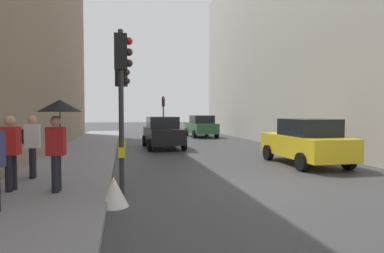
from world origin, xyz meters
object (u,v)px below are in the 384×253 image
(traffic_light_far_median, at_px, (163,108))
(pedestrian_in_red_jacket, at_px, (11,150))
(traffic_light_near_right, at_px, (122,94))
(car_green_estate, at_px, (201,126))
(pedestrian_with_umbrella, at_px, (59,120))
(traffic_light_near_left, at_px, (122,82))
(car_dark_suv, at_px, (163,132))
(pedestrian_with_black_backpack, at_px, (31,142))
(warning_sign_triangle, at_px, (114,191))
(car_yellow_taxi, at_px, (306,142))

(traffic_light_far_median, bearing_deg, pedestrian_in_red_jacket, -105.75)
(traffic_light_near_right, relative_size, car_green_estate, 0.87)
(pedestrian_with_umbrella, relative_size, pedestrian_in_red_jacket, 1.21)
(traffic_light_near_right, xyz_separation_m, traffic_light_near_left, (0.00, -2.18, 0.15))
(car_dark_suv, distance_m, pedestrian_with_black_backpack, 9.74)
(car_green_estate, relative_size, warning_sign_triangle, 6.56)
(traffic_light_near_right, distance_m, pedestrian_with_black_backpack, 2.90)
(car_green_estate, distance_m, pedestrian_in_red_jacket, 19.87)
(car_dark_suv, height_order, pedestrian_with_black_backpack, pedestrian_with_black_backpack)
(car_dark_suv, height_order, pedestrian_with_umbrella, pedestrian_with_umbrella)
(traffic_light_near_right, bearing_deg, car_yellow_taxi, 10.13)
(traffic_light_near_right, height_order, car_dark_suv, traffic_light_near_right)
(traffic_light_near_right, distance_m, car_dark_suv, 8.71)
(pedestrian_with_black_backpack, xyz_separation_m, pedestrian_in_red_jacket, (-0.05, -1.54, -0.03))
(traffic_light_far_median, xyz_separation_m, warning_sign_triangle, (-3.91, -23.57, -2.10))
(pedestrian_with_umbrella, xyz_separation_m, warning_sign_triangle, (1.25, -0.94, -1.52))
(pedestrian_with_umbrella, relative_size, warning_sign_triangle, 3.29)
(pedestrian_in_red_jacket, height_order, warning_sign_triangle, pedestrian_in_red_jacket)
(traffic_light_near_right, distance_m, warning_sign_triangle, 3.81)
(car_dark_suv, relative_size, pedestrian_with_black_backpack, 2.41)
(pedestrian_with_black_backpack, distance_m, warning_sign_triangle, 3.75)
(traffic_light_near_left, distance_m, pedestrian_with_black_backpack, 3.54)
(warning_sign_triangle, bearing_deg, traffic_light_near_right, 86.40)
(traffic_light_near_right, height_order, pedestrian_in_red_jacket, traffic_light_near_right)
(pedestrian_in_red_jacket, bearing_deg, car_yellow_taxi, 17.78)
(traffic_light_near_right, relative_size, warning_sign_triangle, 5.74)
(traffic_light_near_right, relative_size, traffic_light_near_left, 0.94)
(traffic_light_near_right, bearing_deg, pedestrian_in_red_jacket, -145.01)
(traffic_light_near_right, distance_m, car_yellow_taxi, 7.19)
(traffic_light_near_right, distance_m, pedestrian_with_umbrella, 2.67)
(traffic_light_far_median, relative_size, pedestrian_with_black_backpack, 1.98)
(pedestrian_with_umbrella, bearing_deg, warning_sign_triangle, -37.17)
(traffic_light_near_left, xyz_separation_m, warning_sign_triangle, (-0.20, -0.89, -2.40))
(traffic_light_near_left, xyz_separation_m, car_green_estate, (6.27, 18.18, -1.85))
(pedestrian_with_umbrella, xyz_separation_m, pedestrian_in_red_jacket, (-1.13, 0.32, -0.71))
(traffic_light_far_median, bearing_deg, pedestrian_with_umbrella, -102.84)
(traffic_light_near_right, bearing_deg, pedestrian_with_umbrella, -124.13)
(traffic_light_near_right, height_order, pedestrian_with_black_backpack, traffic_light_near_right)
(car_green_estate, bearing_deg, pedestrian_with_black_backpack, -118.43)
(car_dark_suv, bearing_deg, pedestrian_in_red_jacket, -115.45)
(pedestrian_with_black_backpack, bearing_deg, warning_sign_triangle, -50.32)
(traffic_light_near_left, bearing_deg, pedestrian_in_red_jacket, 171.54)
(traffic_light_near_right, height_order, car_yellow_taxi, traffic_light_near_right)
(pedestrian_with_black_backpack, relative_size, warning_sign_triangle, 2.72)
(pedestrian_with_black_backpack, relative_size, pedestrian_in_red_jacket, 1.00)
(traffic_light_near_left, bearing_deg, car_dark_suv, 78.04)
(traffic_light_near_right, xyz_separation_m, car_yellow_taxi, (6.87, 1.23, -1.69))
(traffic_light_near_left, relative_size, car_dark_suv, 0.93)
(car_green_estate, bearing_deg, pedestrian_in_red_jacket, -116.43)
(car_dark_suv, height_order, pedestrian_in_red_jacket, pedestrian_in_red_jacket)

